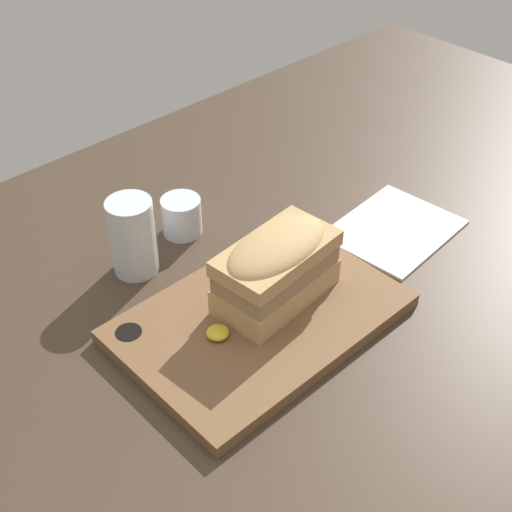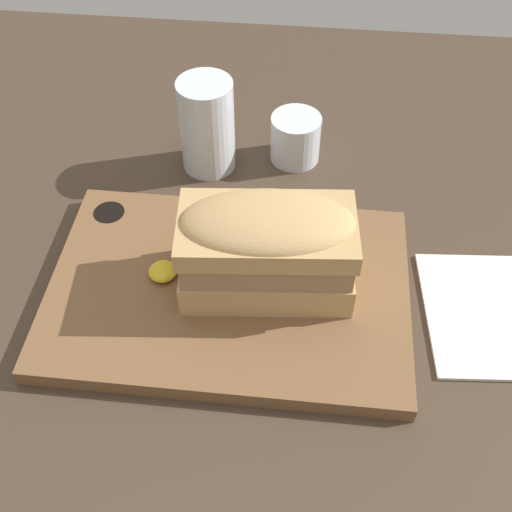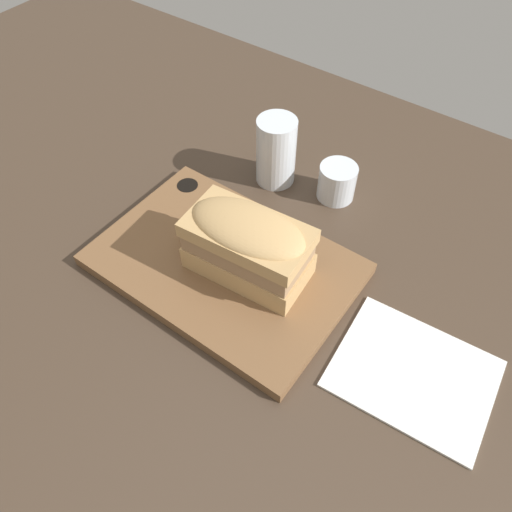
{
  "view_description": "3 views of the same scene",
  "coord_description": "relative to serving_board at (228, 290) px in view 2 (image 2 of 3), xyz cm",
  "views": [
    {
      "loc": [
        -48.46,
        -55.34,
        69.16
      ],
      "look_at": [
        1.82,
        -1.91,
        9.88
      ],
      "focal_mm": 50.0,
      "sensor_mm": 36.0,
      "label": 1
    },
    {
      "loc": [
        6.09,
        -46.11,
        54.9
      ],
      "look_at": [
        1.89,
        -6.33,
        9.49
      ],
      "focal_mm": 45.0,
      "sensor_mm": 36.0,
      "label": 2
    },
    {
      "loc": [
        29.47,
        -39.69,
        60.12
      ],
      "look_at": [
        4.31,
        -5.07,
        8.13
      ],
      "focal_mm": 35.0,
      "sensor_mm": 36.0,
      "label": 3
    }
  ],
  "objects": [
    {
      "name": "wine_glass",
      "position": [
        5.37,
        23.03,
        1.87
      ],
      "size": [
        6.2,
        6.2,
        6.01
      ],
      "color": "silver",
      "rests_on": "dining_table"
    },
    {
      "name": "mustard_dollop",
      "position": [
        -6.79,
        0.49,
        1.56
      ],
      "size": [
        2.94,
        2.94,
        1.18
      ],
      "color": "gold",
      "rests_on": "serving_board"
    },
    {
      "name": "dining_table",
      "position": [
        1.08,
        5.57,
        -1.97
      ],
      "size": [
        195.42,
        100.08,
        2.0
      ],
      "color": "#423326",
      "rests_on": "ground"
    },
    {
      "name": "serving_board",
      "position": [
        0.0,
        0.0,
        0.0
      ],
      "size": [
        36.62,
        24.86,
        1.99
      ],
      "color": "brown",
      "rests_on": "dining_table"
    },
    {
      "name": "sandwich",
      "position": [
        3.84,
        0.75,
        6.46
      ],
      "size": [
        17.56,
        10.43,
        10.22
      ],
      "rotation": [
        0.0,
        0.0,
        0.09
      ],
      "color": "tan",
      "rests_on": "serving_board"
    },
    {
      "name": "water_glass",
      "position": [
        -5.16,
        20.62,
        4.13
      ],
      "size": [
        6.6,
        6.6,
        11.77
      ],
      "color": "silver",
      "rests_on": "dining_table"
    }
  ]
}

